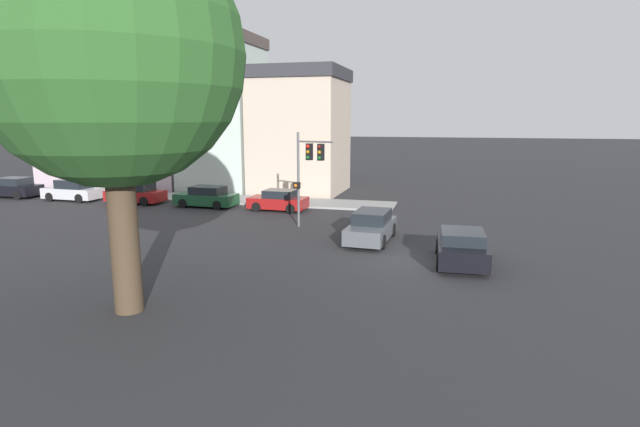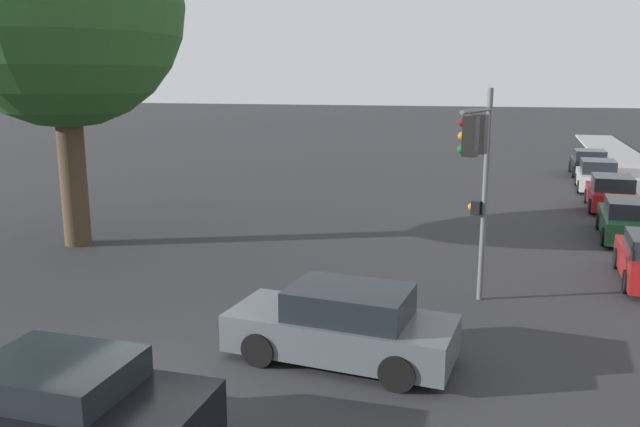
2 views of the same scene
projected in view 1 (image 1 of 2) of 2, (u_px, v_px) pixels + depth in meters
name	position (u px, v px, depth m)	size (l,w,h in m)	color
ground_plane	(411.00, 260.00, 21.40)	(300.00, 300.00, 0.00)	#28282B
sidewalk_strip	(35.00, 191.00, 41.71)	(3.48, 60.00, 0.14)	gray
rowhouse_backdrop	(187.00, 125.00, 42.88)	(7.54, 27.29, 12.66)	#BCA893
street_tree	(110.00, 54.00, 14.34)	(7.81, 7.81, 11.74)	#423323
traffic_signal	(308.00, 163.00, 27.15)	(0.65, 2.30, 5.27)	#515456
crossing_car_0	(371.00, 227.00, 24.71)	(4.51, 2.09, 1.50)	#4C5156
crossing_car_1	(462.00, 247.00, 20.80)	(4.23, 2.20, 1.44)	black
parked_car_0	(278.00, 201.00, 33.02)	(1.97, 3.84, 1.37)	maroon
parked_car_1	(207.00, 197.00, 34.36)	(2.03, 4.25, 1.44)	#194728
parked_car_2	(136.00, 194.00, 35.78)	(1.92, 4.13, 1.50)	maroon
parked_car_3	(73.00, 191.00, 37.04)	(1.98, 4.26, 1.58)	#B7B7BC
parked_car_4	(13.00, 188.00, 38.52)	(2.03, 4.14, 1.54)	black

